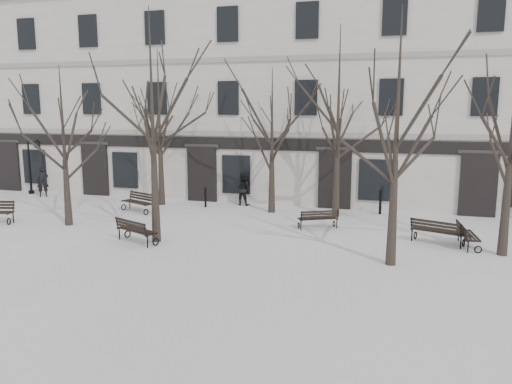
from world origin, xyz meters
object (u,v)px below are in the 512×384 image
at_px(bench_1, 135,230).
at_px(bench_3, 139,201).
at_px(bench_4, 318,218).
at_px(tree_2, 398,107).
at_px(bench_5, 467,234).
at_px(lamp_post, 33,162).
at_px(bench_2, 437,231).
at_px(tree_1, 152,98).
at_px(tree_0, 63,127).

xyz_separation_m(bench_1, bench_3, (-2.69, 5.02, 0.01)).
height_order(bench_3, bench_4, bench_3).
distance_m(tree_2, bench_3, 13.56).
bearing_deg(tree_2, bench_3, 156.96).
relative_size(bench_5, lamp_post, 0.54).
xyz_separation_m(bench_1, lamp_post, (-11.00, 7.82, 1.33)).
relative_size(bench_1, bench_2, 0.97).
bearing_deg(tree_1, lamp_post, 147.59).
bearing_deg(tree_1, bench_2, 13.89).
height_order(tree_2, bench_4, tree_2).
distance_m(tree_1, bench_2, 11.36).
height_order(bench_2, bench_4, bench_2).
xyz_separation_m(tree_2, bench_5, (2.55, 2.88, -4.49)).
distance_m(bench_3, bench_5, 14.50).
xyz_separation_m(bench_4, bench_5, (5.53, -1.16, 0.01)).
relative_size(tree_0, bench_2, 3.41).
bearing_deg(bench_2, bench_4, 7.10).
relative_size(tree_2, bench_3, 4.14).
relative_size(tree_2, lamp_post, 2.50).
bearing_deg(tree_1, bench_5, 12.56).
distance_m(tree_1, lamp_post, 14.20).
xyz_separation_m(tree_1, bench_1, (-0.63, -0.43, -4.77)).
xyz_separation_m(tree_1, bench_2, (10.02, 2.48, -4.75)).
relative_size(tree_0, tree_2, 0.84).
relative_size(tree_0, bench_5, 3.89).
xyz_separation_m(bench_2, bench_3, (-13.34, 2.11, -0.01)).
xyz_separation_m(tree_1, bench_3, (-3.32, 4.58, -4.76)).
distance_m(bench_3, bench_4, 8.86).
distance_m(bench_5, lamp_post, 23.22).
distance_m(tree_1, bench_5, 12.27).
xyz_separation_m(tree_0, lamp_post, (-6.81, 6.05, -2.32)).
relative_size(bench_1, lamp_post, 0.60).
bearing_deg(bench_2, bench_3, 12.24).
bearing_deg(bench_1, bench_5, -141.84).
bearing_deg(tree_1, tree_0, 164.53).
height_order(tree_2, bench_5, tree_2).
relative_size(bench_3, bench_4, 1.14).
bearing_deg(bench_5, bench_3, 75.90).
xyz_separation_m(tree_1, bench_5, (11.02, 2.45, -4.81)).
height_order(bench_4, bench_5, bench_5).
bearing_deg(bench_4, bench_1, 6.24).
distance_m(tree_2, bench_5, 5.92).
bearing_deg(tree_0, bench_1, -22.85).
distance_m(tree_2, bench_2, 5.53).
bearing_deg(bench_1, tree_1, -121.10).
height_order(bench_1, lamp_post, lamp_post).
bearing_deg(bench_5, bench_2, 83.03).
xyz_separation_m(tree_0, bench_2, (14.84, 1.14, -3.64)).
distance_m(tree_0, tree_2, 13.42).
bearing_deg(bench_1, bench_3, -37.53).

